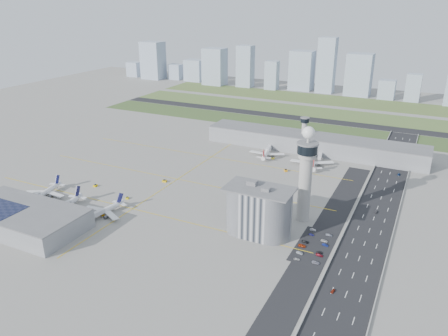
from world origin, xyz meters
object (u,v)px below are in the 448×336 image
at_px(airplane_far_a, 267,150).
at_px(car_lot_10, 324,241).
at_px(admin_building, 259,211).
at_px(jet_bridge_near_2, 87,220).
at_px(jet_bridge_far_1, 320,155).
at_px(tug_0, 95,185).
at_px(car_lot_0, 297,259).
at_px(car_lot_7, 320,255).
at_px(secondary_tower, 304,131).
at_px(car_hw_2, 399,174).
at_px(tug_4, 272,158).
at_px(car_lot_11, 329,235).
at_px(jet_bridge_near_0, 22,202).
at_px(jet_bridge_far_0, 270,147).
at_px(tug_1, 102,214).
at_px(car_lot_4, 311,235).
at_px(tug_2, 127,198).
at_px(car_hw_1, 376,212).
at_px(tug_3, 164,181).
at_px(car_lot_8, 320,252).
at_px(car_lot_1, 300,253).
at_px(airplane_near_c, 101,209).
at_px(airplane_near_b, 62,205).
at_px(airplane_near_a, 44,190).
at_px(car_lot_6, 316,262).
at_px(car_lot_5, 313,230).
at_px(airplane_far_b, 312,158).
at_px(jet_bridge_near_1, 53,211).
at_px(tug_5, 286,170).
at_px(control_tower, 306,171).
at_px(car_lot_3, 305,242).
at_px(car_hw_0, 333,291).
at_px(car_lot_9, 325,245).

xyz_separation_m(airplane_far_a, car_lot_10, (87.44, -131.33, -4.87)).
height_order(admin_building, jet_bridge_near_2, admin_building).
bearing_deg(jet_bridge_far_1, jet_bridge_near_2, -38.55).
bearing_deg(tug_0, car_lot_0, 165.88).
bearing_deg(car_lot_7, airplane_far_a, 34.85).
xyz_separation_m(secondary_tower, car_hw_2, (91.99, -30.30, -18.20)).
relative_size(tug_4, car_lot_11, 0.80).
relative_size(secondary_tower, tug_4, 9.59).
height_order(jet_bridge_near_0, car_hw_2, jet_bridge_near_0).
distance_m(jet_bridge_far_0, tug_1, 187.43).
xyz_separation_m(car_lot_4, car_hw_2, (38.63, 130.08, 0.02)).
bearing_deg(tug_2, car_hw_1, -4.52).
relative_size(jet_bridge_near_0, tug_2, 5.14).
xyz_separation_m(jet_bridge_far_1, car_lot_11, (41.47, -138.21, -2.25)).
bearing_deg(tug_3, tug_1, 168.06).
relative_size(tug_3, car_lot_8, 1.01).
bearing_deg(airplane_far_a, car_lot_1, -162.77).
bearing_deg(airplane_near_c, car_hw_1, 127.91).
relative_size(airplane_near_b, tug_0, 13.23).
relative_size(airplane_near_a, car_lot_6, 8.74).
bearing_deg(airplane_far_a, airplane_near_b, 143.67).
distance_m(tug_2, car_lot_5, 136.88).
bearing_deg(airplane_far_b, jet_bridge_near_1, 124.51).
bearing_deg(jet_bridge_far_1, airplane_far_b, -17.31).
height_order(jet_bridge_far_1, tug_5, jet_bridge_far_1).
distance_m(car_lot_4, car_lot_7, 23.49).
bearing_deg(car_hw_1, jet_bridge_far_0, 141.43).
distance_m(tug_0, car_lot_10, 182.74).
bearing_deg(car_lot_5, jet_bridge_far_0, 24.41).
relative_size(control_tower, tug_0, 20.22).
bearing_deg(car_lot_0, jet_bridge_far_1, 0.38).
height_order(airplane_near_a, car_lot_3, airplane_near_a).
relative_size(car_lot_3, car_lot_7, 0.99).
bearing_deg(tug_1, tug_3, 15.60).
bearing_deg(car_lot_7, jet_bridge_far_0, 33.25).
distance_m(secondary_tower, jet_bridge_near_1, 239.88).
xyz_separation_m(jet_bridge_near_1, tug_2, (29.39, 42.62, -2.06)).
bearing_deg(tug_5, airplane_near_a, -172.87).
height_order(airplane_near_c, car_hw_2, airplane_near_c).
distance_m(airplane_far_a, car_hw_1, 134.63).
bearing_deg(airplane_near_a, tug_3, 123.66).
xyz_separation_m(car_lot_8, car_hw_1, (21.81, 67.70, 0.05)).
bearing_deg(secondary_tower, car_hw_1, -52.46).
distance_m(jet_bridge_far_0, tug_5, 56.16).
bearing_deg(car_hw_0, tug_5, 125.71).
bearing_deg(airplane_near_a, jet_bridge_far_1, 126.28).
height_order(airplane_far_a, car_lot_9, airplane_far_a).
xyz_separation_m(car_lot_7, car_lot_8, (-0.75, 3.03, -0.03)).
height_order(tug_5, car_lot_7, tug_5).
relative_size(tug_4, car_lot_5, 0.88).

